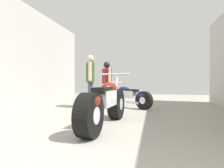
{
  "coord_description": "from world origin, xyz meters",
  "views": [
    {
      "loc": [
        0.67,
        -0.57,
        0.8
      ],
      "look_at": [
        -0.31,
        3.93,
        0.77
      ],
      "focal_mm": 29.9,
      "sensor_mm": 36.0,
      "label": 1
    }
  ],
  "objects_px": {
    "mechanic_in_blue": "(91,78)",
    "motorcycle_black_naked": "(129,97)",
    "mechanic_with_helmet": "(107,78)",
    "motorcycle_maroon_cruiser": "(105,104)"
  },
  "relations": [
    {
      "from": "mechanic_in_blue",
      "to": "mechanic_with_helmet",
      "type": "distance_m",
      "value": 1.34
    },
    {
      "from": "motorcycle_black_naked",
      "to": "mechanic_with_helmet",
      "type": "xyz_separation_m",
      "value": [
        -1.01,
        1.09,
        0.61
      ]
    },
    {
      "from": "mechanic_in_blue",
      "to": "motorcycle_maroon_cruiser",
      "type": "bearing_deg",
      "value": -65.72
    },
    {
      "from": "mechanic_in_blue",
      "to": "motorcycle_black_naked",
      "type": "bearing_deg",
      "value": 10.87
    },
    {
      "from": "mechanic_with_helmet",
      "to": "motorcycle_maroon_cruiser",
      "type": "bearing_deg",
      "value": -76.66
    },
    {
      "from": "motorcycle_maroon_cruiser",
      "to": "motorcycle_black_naked",
      "type": "relative_size",
      "value": 1.38
    },
    {
      "from": "motorcycle_maroon_cruiser",
      "to": "mechanic_with_helmet",
      "type": "height_order",
      "value": "mechanic_with_helmet"
    },
    {
      "from": "motorcycle_maroon_cruiser",
      "to": "mechanic_in_blue",
      "type": "relative_size",
      "value": 1.28
    },
    {
      "from": "motorcycle_maroon_cruiser",
      "to": "mechanic_with_helmet",
      "type": "relative_size",
      "value": 1.33
    },
    {
      "from": "motorcycle_maroon_cruiser",
      "to": "mechanic_in_blue",
      "type": "height_order",
      "value": "mechanic_in_blue"
    }
  ]
}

